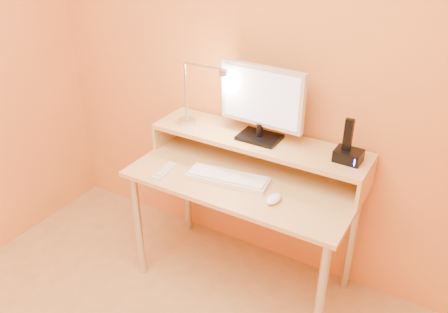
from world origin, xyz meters
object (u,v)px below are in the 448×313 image
Objects in this scene: lamp_base at (187,121)px; phone_dock at (348,156)px; keyboard at (228,178)px; monitor_panel at (262,96)px; mouse at (274,199)px; remote_control at (165,171)px.

lamp_base is 0.77× the size of phone_dock.
keyboard is (-0.54, -0.22, -0.18)m from phone_dock.
monitor_panel is at bearing 66.08° from keyboard.
phone_dock reaches higher than lamp_base.
remote_control is at bearing -170.72° from mouse.
keyboard is 4.11× the size of mouse.
remote_control is (0.05, -0.30, -0.16)m from lamp_base.
mouse is at bearing -2.17° from remote_control.
lamp_base is at bearing -171.80° from monitor_panel.
lamp_base is at bearing -176.13° from phone_dock.
lamp_base is (-0.45, -0.04, -0.23)m from monitor_panel.
phone_dock is at bearing 14.06° from keyboard.
keyboard reaches higher than remote_control.
mouse is (0.22, -0.29, -0.38)m from monitor_panel.
mouse reaches higher than keyboard.
monitor_panel is 4.50× the size of mouse.
lamp_base is 0.23× the size of keyboard.
monitor_panel is 0.46m from keyboard.
remote_control is (-0.87, -0.33, -0.18)m from phone_dock.
lamp_base is 0.92m from phone_dock.
monitor_panel reaches higher than phone_dock.
monitor_panel reaches higher than mouse.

